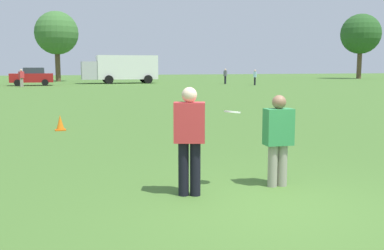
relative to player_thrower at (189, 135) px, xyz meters
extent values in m
plane|color=#47702D|center=(0.92, -0.91, -0.94)|extent=(192.76, 192.76, 0.00)
cylinder|color=black|center=(-0.08, 0.03, -0.52)|extent=(0.16, 0.16, 0.83)
cylinder|color=black|center=(0.08, -0.03, -0.52)|extent=(0.16, 0.16, 0.83)
cube|color=red|center=(0.00, 0.00, 0.19)|extent=(0.53, 0.41, 0.61)
sphere|color=beige|center=(0.00, 0.00, 0.61)|extent=(0.23, 0.23, 0.23)
cylinder|color=gray|center=(1.63, 0.04, -0.59)|extent=(0.16, 0.16, 0.69)
cylinder|color=gray|center=(1.46, 0.06, -0.59)|extent=(0.16, 0.16, 0.69)
cube|color=#338C4C|center=(1.55, 0.05, 0.05)|extent=(0.47, 0.30, 0.60)
sphere|color=#8C664C|center=(1.55, 0.05, 0.46)|extent=(0.23, 0.23, 0.23)
cylinder|color=white|center=(0.79, 0.20, 0.31)|extent=(0.27, 0.27, 0.07)
cube|color=#D8590C|center=(-1.59, 7.96, -0.92)|extent=(0.32, 0.32, 0.03)
cone|color=orange|center=(-1.59, 7.96, -0.68)|extent=(0.24, 0.24, 0.45)
cube|color=maroon|center=(-2.99, 42.39, -0.16)|extent=(4.26, 1.94, 0.90)
cube|color=#2D333D|center=(-2.74, 42.38, 0.56)|extent=(2.05, 1.71, 0.64)
cylinder|color=black|center=(-4.32, 41.43, -0.61)|extent=(0.67, 0.24, 0.66)
cylinder|color=black|center=(-4.26, 43.43, -0.61)|extent=(0.67, 0.24, 0.66)
cylinder|color=black|center=(-1.72, 41.34, -0.61)|extent=(0.67, 0.24, 0.66)
cylinder|color=black|center=(-1.66, 43.34, -0.61)|extent=(0.67, 0.24, 0.66)
cube|color=white|center=(7.32, 45.29, 0.89)|extent=(6.88, 2.72, 2.70)
cube|color=#B2B2B7|center=(3.13, 45.43, 0.54)|extent=(1.88, 2.36, 2.00)
cylinder|color=black|center=(5.07, 43.99, -0.46)|extent=(0.97, 0.31, 0.96)
cylinder|color=black|center=(5.16, 46.73, -0.46)|extent=(0.97, 0.31, 0.96)
cylinder|color=black|center=(9.49, 43.85, -0.46)|extent=(0.97, 0.31, 0.96)
cylinder|color=black|center=(9.58, 46.58, -0.46)|extent=(0.97, 0.31, 0.96)
cylinder|color=black|center=(17.35, 39.92, -0.51)|extent=(0.16, 0.16, 0.86)
cylinder|color=black|center=(17.23, 39.78, -0.51)|extent=(0.16, 0.16, 0.86)
cube|color=#595960|center=(17.29, 39.85, 0.22)|extent=(0.51, 0.53, 0.61)
sphere|color=#D8AD8C|center=(17.29, 39.85, 0.64)|extent=(0.23, 0.23, 0.23)
cylinder|color=gray|center=(-3.78, 39.27, -0.51)|extent=(0.16, 0.16, 0.86)
cylinder|color=gray|center=(-3.92, 39.15, -0.51)|extent=(0.16, 0.16, 0.86)
cube|color=red|center=(-3.85, 39.21, 0.23)|extent=(0.53, 0.50, 0.61)
sphere|color=#D8AD8C|center=(-3.85, 39.21, 0.64)|extent=(0.23, 0.23, 0.23)
cylinder|color=black|center=(19.06, 36.07, -0.53)|extent=(0.15, 0.15, 0.82)
cylinder|color=black|center=(18.96, 35.94, -0.53)|extent=(0.15, 0.15, 0.82)
cube|color=#9EC6E5|center=(19.01, 36.00, 0.17)|extent=(0.47, 0.51, 0.58)
sphere|color=#D8AD8C|center=(19.01, 36.00, 0.56)|extent=(0.22, 0.22, 0.22)
cylinder|color=brown|center=(0.03, 54.45, 0.99)|extent=(0.64, 0.64, 3.84)
sphere|color=#3D7033|center=(0.03, 54.45, 5.24)|extent=(5.49, 5.49, 5.49)
cylinder|color=brown|center=(45.54, 52.84, 1.23)|extent=(0.72, 0.72, 4.33)
sphere|color=#285623|center=(45.54, 52.84, 6.02)|extent=(6.19, 6.19, 6.19)
camera|label=1|loc=(-2.09, -6.37, 1.04)|focal=42.03mm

